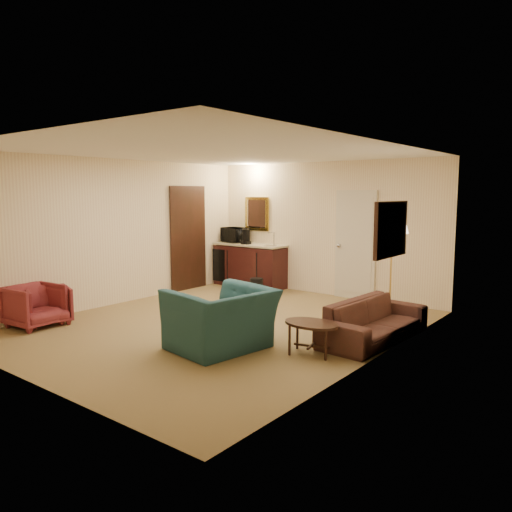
{
  "coord_description": "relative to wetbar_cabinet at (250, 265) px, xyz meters",
  "views": [
    {
      "loc": [
        4.97,
        -5.53,
        2.01
      ],
      "look_at": [
        0.25,
        0.5,
        1.03
      ],
      "focal_mm": 35.0,
      "sensor_mm": 36.0,
      "label": 1
    }
  ],
  "objects": [
    {
      "name": "coffee_maker",
      "position": [
        -0.01,
        -0.12,
        0.62
      ],
      "size": [
        0.19,
        0.19,
        0.32
      ],
      "primitive_type": "cylinder",
      "rotation": [
        0.0,
        0.0,
        0.14
      ],
      "color": "black",
      "rests_on": "wetbar_cabinet"
    },
    {
      "name": "teal_armchair",
      "position": [
        2.43,
        -3.62,
        0.07
      ],
      "size": [
        0.97,
        1.32,
        1.06
      ],
      "primitive_type": "imported",
      "rotation": [
        0.0,
        0.0,
        -1.73
      ],
      "color": "#1B3C44",
      "rests_on": "ground"
    },
    {
      "name": "ground",
      "position": [
        1.65,
        -2.72,
        -0.46
      ],
      "size": [
        6.0,
        6.0,
        0.0
      ],
      "primitive_type": "plane",
      "color": "olive",
      "rests_on": "ground"
    },
    {
      "name": "rose_chair_far",
      "position": [
        -0.5,
        -4.32,
        -0.14
      ],
      "size": [
        0.75,
        0.77,
        0.63
      ],
      "primitive_type": "imported",
      "rotation": [
        0.0,
        0.0,
        1.23
      ],
      "color": "maroon",
      "rests_on": "ground"
    },
    {
      "name": "room_walls",
      "position": [
        1.55,
        -1.95,
        1.26
      ],
      "size": [
        5.02,
        6.01,
        2.61
      ],
      "color": "#F9E5BA",
      "rests_on": "ground"
    },
    {
      "name": "microwave",
      "position": [
        -0.46,
        0.04,
        0.66
      ],
      "size": [
        0.64,
        0.44,
        0.39
      ],
      "primitive_type": "imported",
      "rotation": [
        0.0,
        0.0,
        -0.22
      ],
      "color": "black",
      "rests_on": "wetbar_cabinet"
    },
    {
      "name": "coffee_table",
      "position": [
        3.45,
        -3.09,
        -0.25
      ],
      "size": [
        0.81,
        0.63,
        0.41
      ],
      "primitive_type": "cube",
      "rotation": [
        0.0,
        0.0,
        0.23
      ],
      "color": "black",
      "rests_on": "ground"
    },
    {
      "name": "wetbar_cabinet",
      "position": [
        0.0,
        0.0,
        0.0
      ],
      "size": [
        1.64,
        0.58,
        0.92
      ],
      "primitive_type": "cube",
      "color": "#341210",
      "rests_on": "ground"
    },
    {
      "name": "sofa",
      "position": [
        3.8,
        -2.03,
        -0.09
      ],
      "size": [
        0.66,
        1.9,
        0.73
      ],
      "primitive_type": "imported",
      "rotation": [
        0.0,
        0.0,
        1.51
      ],
      "color": "black",
      "rests_on": "ground"
    },
    {
      "name": "rose_chair_near",
      "position": [
        -0.5,
        -4.54,
        -0.11
      ],
      "size": [
        0.71,
        0.75,
        0.71
      ],
      "primitive_type": "imported",
      "rotation": [
        0.0,
        0.0,
        1.67
      ],
      "color": "maroon",
      "rests_on": "ground"
    },
    {
      "name": "waste_bin",
      "position": [
        0.65,
        -0.6,
        -0.3
      ],
      "size": [
        0.29,
        0.29,
        0.32
      ],
      "primitive_type": "cylinder",
      "rotation": [
        0.0,
        0.0,
        -0.13
      ],
      "color": "black",
      "rests_on": "ground"
    },
    {
      "name": "floor_lamp",
      "position": [
        3.72,
        -1.32,
        0.41
      ],
      "size": [
        0.59,
        0.59,
        1.75
      ],
      "primitive_type": "cube",
      "rotation": [
        0.0,
        0.0,
        0.34
      ],
      "color": "gold",
      "rests_on": "ground"
    }
  ]
}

